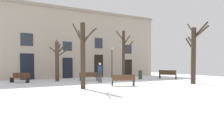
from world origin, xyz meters
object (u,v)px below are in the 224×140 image
(litter_bin, at_px, (140,75))
(person_by_shop_door, at_px, (100,71))
(tree_near_facade, at_px, (83,53))
(tree_right_of_center, at_px, (124,54))
(bench_facing_shops, at_px, (123,80))
(bench_near_lamp, at_px, (168,74))
(streetlamp, at_px, (112,58))
(bench_near_center_tree, at_px, (89,76))
(tree_center, at_px, (57,60))
(bench_back_to_back_right, at_px, (20,78))
(tree_foreground, at_px, (194,52))

(litter_bin, relative_size, person_by_shop_door, 0.52)
(tree_near_facade, relative_size, litter_bin, 4.83)
(tree_right_of_center, bearing_deg, bench_facing_shops, -121.60)
(bench_facing_shops, relative_size, bench_near_lamp, 1.00)
(litter_bin, xyz_separation_m, bench_facing_shops, (-4.92, -4.59, -0.02))
(streetlamp, bearing_deg, litter_bin, -66.72)
(streetlamp, relative_size, bench_near_center_tree, 2.15)
(tree_near_facade, height_order, streetlamp, tree_near_facade)
(tree_center, bearing_deg, bench_back_to_back_right, 176.57)
(tree_foreground, xyz_separation_m, litter_bin, (-1.09, 5.94, -2.14))
(tree_center, height_order, litter_bin, tree_center)
(tree_center, height_order, bench_near_center_tree, tree_center)
(tree_right_of_center, height_order, tree_near_facade, tree_right_of_center)
(tree_right_of_center, xyz_separation_m, bench_back_to_back_right, (-9.34, 2.26, -2.20))
(bench_facing_shops, bearing_deg, person_by_shop_door, -60.85)
(tree_foreground, bearing_deg, bench_near_lamp, 69.50)
(tree_foreground, distance_m, bench_near_center_tree, 9.78)
(tree_right_of_center, height_order, bench_back_to_back_right, tree_right_of_center)
(bench_back_to_back_right, bearing_deg, bench_near_center_tree, 34.58)
(tree_center, relative_size, bench_near_center_tree, 2.32)
(streetlamp, bearing_deg, tree_foreground, -74.52)
(streetlamp, height_order, bench_near_lamp, streetlamp)
(tree_center, xyz_separation_m, tree_near_facade, (0.35, -6.37, 0.31))
(streetlamp, distance_m, bench_near_lamp, 6.73)
(tree_foreground, height_order, streetlamp, tree_foreground)
(tree_foreground, distance_m, litter_bin, 6.41)
(tree_foreground, xyz_separation_m, bench_near_center_tree, (-6.72, 6.77, -2.16))
(tree_right_of_center, distance_m, bench_back_to_back_right, 9.86)
(tree_center, xyz_separation_m, bench_back_to_back_right, (-3.21, 0.19, -1.61))
(streetlamp, bearing_deg, bench_back_to_back_right, -170.39)
(litter_bin, bearing_deg, tree_center, 168.49)
(tree_near_facade, xyz_separation_m, bench_near_lamp, (11.00, 3.58, -1.86))
(tree_near_facade, xyz_separation_m, bench_facing_shops, (3.17, 0.06, -1.92))
(bench_near_center_tree, bearing_deg, bench_near_lamp, -164.45)
(tree_center, distance_m, litter_bin, 8.76)
(tree_center, bearing_deg, bench_near_lamp, -13.81)
(tree_foreground, distance_m, bench_facing_shops, 6.53)
(tree_foreground, height_order, bench_facing_shops, tree_foreground)
(streetlamp, xyz_separation_m, bench_back_to_back_right, (-10.10, -1.71, -1.88))
(tree_center, xyz_separation_m, streetlamp, (6.88, 1.90, 0.27))
(tree_near_facade, bearing_deg, streetlamp, 51.71)
(litter_bin, bearing_deg, person_by_shop_door, -165.57)
(tree_near_facade, height_order, person_by_shop_door, tree_near_facade)
(litter_bin, bearing_deg, bench_near_lamp, -20.20)
(tree_foreground, distance_m, tree_right_of_center, 6.54)
(litter_bin, distance_m, person_by_shop_door, 5.60)
(person_by_shop_door, bearing_deg, bench_near_lamp, -146.83)
(bench_near_lamp, bearing_deg, tree_foreground, 126.51)
(person_by_shop_door, bearing_deg, tree_right_of_center, -130.46)
(bench_near_center_tree, relative_size, bench_facing_shops, 0.97)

